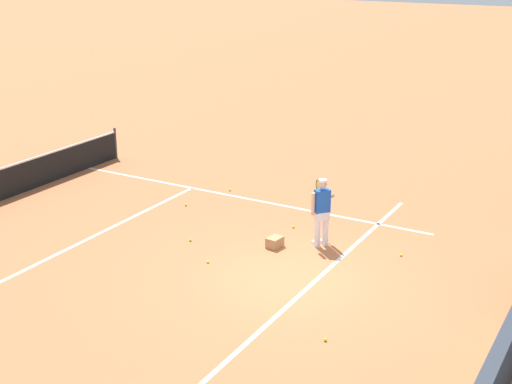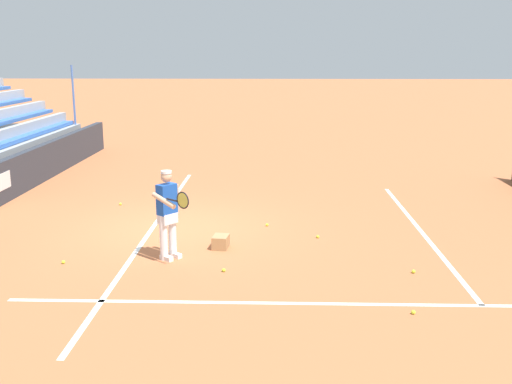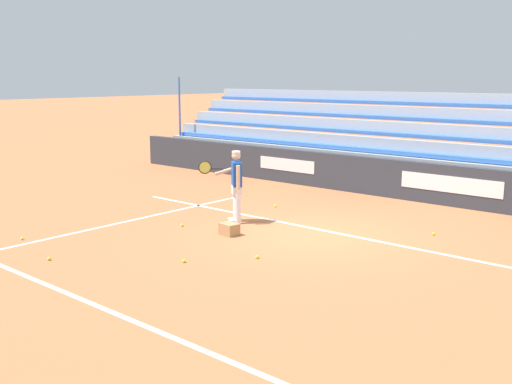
# 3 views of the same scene
# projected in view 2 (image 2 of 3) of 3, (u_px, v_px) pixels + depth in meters

# --- Properties ---
(ground_plane) EXTENTS (160.00, 160.00, 0.00)m
(ground_plane) POSITION_uv_depth(u_px,v_px,m) (175.00, 228.00, 13.50)
(ground_plane) COLOR #B7663D
(court_baseline_white) EXTENTS (12.00, 0.10, 0.01)m
(court_baseline_white) POSITION_uv_depth(u_px,v_px,m) (153.00, 228.00, 13.52)
(court_baseline_white) COLOR white
(court_baseline_white) RESTS_ON ground
(court_sideline_white) EXTENTS (0.10, 12.00, 0.01)m
(court_sideline_white) POSITION_uv_depth(u_px,v_px,m) (386.00, 304.00, 9.38)
(court_sideline_white) COLOR white
(court_sideline_white) RESTS_ON ground
(court_service_line_white) EXTENTS (8.22, 0.10, 0.01)m
(court_service_line_white) POSITION_uv_depth(u_px,v_px,m) (420.00, 230.00, 13.34)
(court_service_line_white) COLOR white
(court_service_line_white) RESTS_ON ground
(tennis_player) EXTENTS (0.99, 0.79, 1.71)m
(tennis_player) POSITION_uv_depth(u_px,v_px,m) (168.00, 214.00, 11.29)
(tennis_player) COLOR silver
(tennis_player) RESTS_ON ground
(ball_box_cardboard) EXTENTS (0.43, 0.35, 0.26)m
(ball_box_cardboard) POSITION_uv_depth(u_px,v_px,m) (221.00, 242.00, 12.08)
(ball_box_cardboard) COLOR #A87F51
(ball_box_cardboard) RESTS_ON ground
(tennis_ball_far_right) EXTENTS (0.07, 0.07, 0.07)m
(tennis_ball_far_right) POSITION_uv_depth(u_px,v_px,m) (414.00, 271.00, 10.71)
(tennis_ball_far_right) COLOR #CCE533
(tennis_ball_far_right) RESTS_ON ground
(tennis_ball_far_left) EXTENTS (0.07, 0.07, 0.07)m
(tennis_ball_far_left) POSITION_uv_depth(u_px,v_px,m) (63.00, 262.00, 11.20)
(tennis_ball_far_left) COLOR #CCE533
(tennis_ball_far_left) RESTS_ON ground
(tennis_ball_toward_net) EXTENTS (0.07, 0.07, 0.07)m
(tennis_ball_toward_net) POSITION_uv_depth(u_px,v_px,m) (267.00, 225.00, 13.62)
(tennis_ball_toward_net) COLOR #CCE533
(tennis_ball_toward_net) RESTS_ON ground
(tennis_ball_near_player) EXTENTS (0.07, 0.07, 0.07)m
(tennis_ball_near_player) POSITION_uv_depth(u_px,v_px,m) (224.00, 270.00, 10.78)
(tennis_ball_near_player) COLOR #CCE533
(tennis_ball_near_player) RESTS_ON ground
(tennis_ball_on_baseline) EXTENTS (0.07, 0.07, 0.07)m
(tennis_ball_on_baseline) POSITION_uv_depth(u_px,v_px,m) (413.00, 312.00, 9.03)
(tennis_ball_on_baseline) COLOR #CCE533
(tennis_ball_on_baseline) RESTS_ON ground
(tennis_ball_stray_back) EXTENTS (0.07, 0.07, 0.07)m
(tennis_ball_stray_back) POSITION_uv_depth(u_px,v_px,m) (318.00, 237.00, 12.75)
(tennis_ball_stray_back) COLOR #CCE533
(tennis_ball_stray_back) RESTS_ON ground
(tennis_ball_by_box) EXTENTS (0.07, 0.07, 0.07)m
(tennis_ball_by_box) POSITION_uv_depth(u_px,v_px,m) (120.00, 204.00, 15.50)
(tennis_ball_by_box) COLOR #CCE533
(tennis_ball_by_box) RESTS_ON ground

